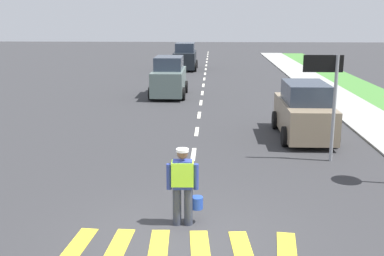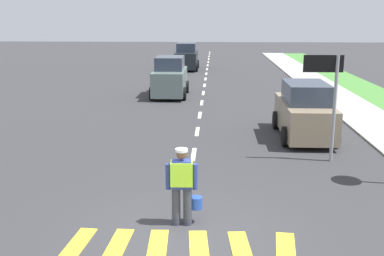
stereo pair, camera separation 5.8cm
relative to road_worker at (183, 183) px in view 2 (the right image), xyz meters
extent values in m
plane|color=#333335|center=(-0.01, 20.41, -0.93)|extent=(96.00, 96.00, 0.00)
cube|color=#9E9E99|center=(7.19, 9.41, -0.93)|extent=(2.40, 72.00, 0.14)
cube|color=yellow|center=(-2.01, -1.27, -0.92)|extent=(0.51, 1.92, 0.01)
cube|color=yellow|center=(-1.21, -1.27, -0.92)|extent=(0.44, 1.91, 0.01)
cube|color=yellow|center=(-0.41, -1.27, -0.92)|extent=(0.45, 1.92, 0.01)
cube|color=yellow|center=(0.39, -1.27, -0.92)|extent=(0.50, 1.92, 0.01)
cube|color=yellow|center=(1.19, -1.27, -0.92)|extent=(0.51, 1.92, 0.01)
cube|color=yellow|center=(1.99, -1.27, -0.92)|extent=(0.58, 1.93, 0.01)
cube|color=silver|center=(-0.01, 2.11, -0.93)|extent=(0.14, 1.40, 0.01)
cube|color=silver|center=(-0.01, 5.11, -0.93)|extent=(0.14, 1.40, 0.01)
cube|color=silver|center=(-0.01, 8.11, -0.93)|extent=(0.14, 1.40, 0.01)
cube|color=silver|center=(-0.01, 11.11, -0.93)|extent=(0.14, 1.40, 0.01)
cube|color=silver|center=(-0.01, 14.11, -0.93)|extent=(0.14, 1.40, 0.01)
cube|color=silver|center=(-0.01, 17.11, -0.93)|extent=(0.14, 1.40, 0.01)
cube|color=silver|center=(-0.01, 20.11, -0.93)|extent=(0.14, 1.40, 0.01)
cube|color=silver|center=(-0.01, 23.11, -0.93)|extent=(0.14, 1.40, 0.01)
cube|color=silver|center=(-0.01, 26.11, -0.93)|extent=(0.14, 1.40, 0.01)
cube|color=silver|center=(-0.01, 29.11, -0.93)|extent=(0.14, 1.40, 0.01)
cube|color=silver|center=(-0.01, 32.11, -0.93)|extent=(0.14, 1.40, 0.01)
cube|color=silver|center=(-0.01, 35.11, -0.93)|extent=(0.14, 1.40, 0.01)
cube|color=silver|center=(-0.01, 38.11, -0.93)|extent=(0.14, 1.40, 0.01)
cube|color=silver|center=(-0.01, 41.11, -0.93)|extent=(0.14, 1.40, 0.01)
cube|color=silver|center=(-0.01, 44.11, -0.93)|extent=(0.14, 1.40, 0.01)
cube|color=silver|center=(-0.01, 47.11, -0.93)|extent=(0.14, 1.40, 0.01)
cylinder|color=#383D4C|center=(-0.14, -0.01, -0.52)|extent=(0.18, 0.18, 0.82)
cylinder|color=#383D4C|center=(0.10, 0.00, -0.52)|extent=(0.18, 0.18, 0.82)
cube|color=navy|center=(-0.02, -0.01, 0.19)|extent=(0.41, 0.25, 0.60)
cube|color=#A5EA33|center=(-0.02, -0.01, 0.21)|extent=(0.47, 0.30, 0.51)
cylinder|color=navy|center=(-0.30, -0.02, 0.14)|extent=(0.11, 0.11, 0.55)
cylinder|color=navy|center=(0.26, 0.00, 0.14)|extent=(0.11, 0.11, 0.55)
sphere|color=brown|center=(-0.02, -0.01, 0.63)|extent=(0.22, 0.22, 0.22)
cylinder|color=silver|center=(-0.02, -0.01, 0.71)|extent=(0.26, 0.26, 0.06)
cylinder|color=#2347B7|center=(0.27, 0.10, -0.48)|extent=(0.26, 0.26, 0.26)
cylinder|color=gray|center=(4.19, 4.63, 0.67)|extent=(0.10, 0.10, 3.20)
cube|color=white|center=(3.79, 4.66, 2.02)|extent=(1.10, 0.05, 0.44)
cube|color=black|center=(3.79, 4.65, 2.02)|extent=(1.16, 0.04, 0.50)
cube|color=slate|center=(-1.80, 16.04, -0.12)|extent=(1.64, 3.93, 1.26)
cube|color=#2D3847|center=(-1.80, 16.14, 0.86)|extent=(1.44, 2.16, 0.70)
cylinder|color=black|center=(-0.96, 14.82, -0.59)|extent=(0.22, 0.68, 0.68)
cylinder|color=black|center=(-2.64, 14.82, -0.59)|extent=(0.22, 0.68, 0.68)
cylinder|color=black|center=(-0.96, 17.25, -0.59)|extent=(0.22, 0.68, 0.68)
cylinder|color=black|center=(-2.64, 17.25, -0.59)|extent=(0.22, 0.68, 0.68)
cube|color=black|center=(-1.67, 28.73, -0.12)|extent=(1.68, 4.14, 1.26)
cube|color=#2D3847|center=(-1.67, 28.83, 0.86)|extent=(1.48, 2.28, 0.70)
cylinder|color=black|center=(-0.81, 27.44, -0.59)|extent=(0.22, 0.68, 0.68)
cylinder|color=black|center=(-2.53, 27.44, -0.59)|extent=(0.22, 0.68, 0.68)
cylinder|color=black|center=(-0.81, 30.01, -0.59)|extent=(0.22, 0.68, 0.68)
cylinder|color=black|center=(-2.53, 30.01, -0.59)|extent=(0.22, 0.68, 0.68)
cube|color=gray|center=(3.87, 7.50, -0.19)|extent=(1.62, 4.11, 1.13)
cube|color=#2D3847|center=(3.87, 7.39, 0.72)|extent=(1.42, 2.26, 0.70)
cylinder|color=black|center=(3.04, 8.77, -0.59)|extent=(0.22, 0.68, 0.68)
cylinder|color=black|center=(4.70, 8.77, -0.59)|extent=(0.22, 0.68, 0.68)
cylinder|color=black|center=(3.04, 6.22, -0.59)|extent=(0.22, 0.68, 0.68)
cylinder|color=black|center=(4.70, 6.22, -0.59)|extent=(0.22, 0.68, 0.68)
camera|label=1|loc=(0.58, -9.17, 3.40)|focal=43.79mm
camera|label=2|loc=(0.64, -9.16, 3.40)|focal=43.79mm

